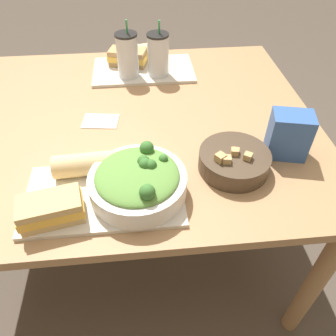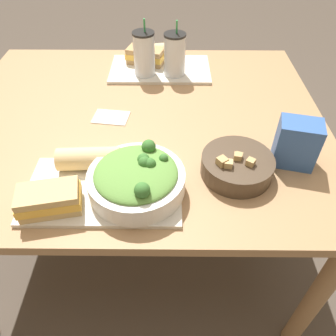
# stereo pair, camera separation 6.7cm
# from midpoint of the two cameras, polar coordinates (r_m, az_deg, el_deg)

# --- Properties ---
(ground_plane) EXTENTS (12.00, 12.00, 0.00)m
(ground_plane) POSITION_cam_midpoint_polar(r_m,az_deg,el_deg) (1.67, -2.54, -11.50)
(ground_plane) COLOR #4C4238
(dining_table) EXTENTS (1.29, 1.07, 0.71)m
(dining_table) POSITION_cam_midpoint_polar(r_m,az_deg,el_deg) (1.21, -3.46, 5.78)
(dining_table) COLOR #A37A51
(dining_table) RESTS_ON ground_plane
(tray_near) EXTENTS (0.42, 0.24, 0.01)m
(tray_near) POSITION_cam_midpoint_polar(r_m,az_deg,el_deg) (0.89, -8.98, -3.93)
(tray_near) COLOR beige
(tray_near) RESTS_ON dining_table
(tray_far) EXTENTS (0.42, 0.24, 0.01)m
(tray_far) POSITION_cam_midpoint_polar(r_m,az_deg,el_deg) (1.44, 0.01, 16.81)
(tray_far) COLOR beige
(tray_far) RESTS_ON dining_table
(salad_bowl) EXTENTS (0.26, 0.26, 0.10)m
(salad_bowl) POSITION_cam_midpoint_polar(r_m,az_deg,el_deg) (0.85, -3.24, -1.84)
(salad_bowl) COLOR white
(salad_bowl) RESTS_ON tray_near
(soup_bowl) EXTENTS (0.20, 0.20, 0.08)m
(soup_bowl) POSITION_cam_midpoint_polar(r_m,az_deg,el_deg) (0.94, 13.92, 0.41)
(soup_bowl) COLOR #473828
(soup_bowl) RESTS_ON dining_table
(sandwich_near) EXTENTS (0.17, 0.11, 0.06)m
(sandwich_near) POSITION_cam_midpoint_polar(r_m,az_deg,el_deg) (0.85, -17.87, -5.32)
(sandwich_near) COLOR tan
(sandwich_near) RESTS_ON tray_near
(baguette_near) EXTENTS (0.18, 0.07, 0.06)m
(baguette_near) POSITION_cam_midpoint_polar(r_m,az_deg,el_deg) (0.93, -11.50, 1.54)
(baguette_near) COLOR #DBBC84
(baguette_near) RESTS_ON tray_near
(sandwich_far) EXTENTS (0.17, 0.12, 0.06)m
(sandwich_far) POSITION_cam_midpoint_polar(r_m,az_deg,el_deg) (1.47, -2.54, 18.93)
(sandwich_far) COLOR tan
(sandwich_far) RESTS_ON tray_far
(baguette_far) EXTENTS (0.17, 0.10, 0.06)m
(baguette_far) POSITION_cam_midpoint_polar(r_m,az_deg,el_deg) (1.50, -1.27, 19.58)
(baguette_far) COLOR #DBBC84
(baguette_far) RESTS_ON tray_far
(drink_cup_dark) EXTENTS (0.09, 0.09, 0.22)m
(drink_cup_dark) POSITION_cam_midpoint_polar(r_m,az_deg,el_deg) (1.36, -2.67, 19.01)
(drink_cup_dark) COLOR silver
(drink_cup_dark) RESTS_ON tray_far
(drink_cup_red) EXTENTS (0.09, 0.09, 0.21)m
(drink_cup_red) POSITION_cam_midpoint_polar(r_m,az_deg,el_deg) (1.36, 2.65, 18.89)
(drink_cup_red) COLOR silver
(drink_cup_red) RESTS_ON tray_far
(chip_bag) EXTENTS (0.13, 0.10, 0.14)m
(chip_bag) POSITION_cam_midpoint_polar(r_m,az_deg,el_deg) (1.01, 23.27, 3.89)
(chip_bag) COLOR #335BA3
(chip_bag) RESTS_ON dining_table
(napkin_folded) EXTENTS (0.13, 0.10, 0.00)m
(napkin_folded) POSITION_cam_midpoint_polar(r_m,az_deg,el_deg) (1.16, -8.27, 8.70)
(napkin_folded) COLOR silver
(napkin_folded) RESTS_ON dining_table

